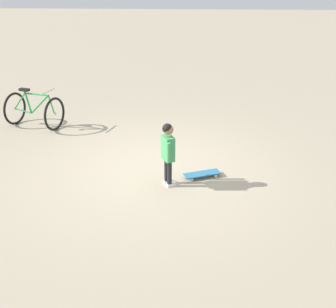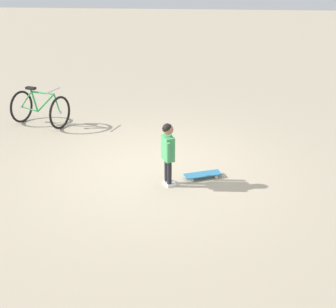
# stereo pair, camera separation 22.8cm
# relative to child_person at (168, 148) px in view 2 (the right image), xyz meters

# --- Properties ---
(ground_plane) EXTENTS (50.00, 50.00, 0.00)m
(ground_plane) POSITION_rel_child_person_xyz_m (0.31, -0.58, -0.66)
(ground_plane) COLOR tan
(child_person) EXTENTS (0.25, 0.41, 1.06)m
(child_person) POSITION_rel_child_person_xyz_m (0.00, 0.00, 0.00)
(child_person) COLOR black
(child_person) RESTS_ON ground
(skateboard) EXTENTS (0.65, 0.40, 0.07)m
(skateboard) POSITION_rel_child_person_xyz_m (-0.56, -0.28, -0.60)
(skateboard) COLOR teal
(skateboard) RESTS_ON ground
(bicycle_near) EXTENTS (1.24, 1.00, 0.85)m
(bicycle_near) POSITION_rel_child_person_xyz_m (2.99, -2.45, -0.28)
(bicycle_near) COLOR black
(bicycle_near) RESTS_ON ground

